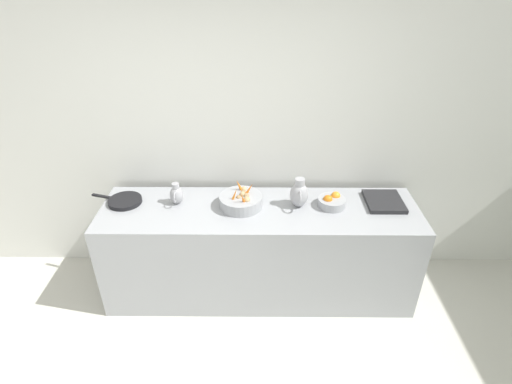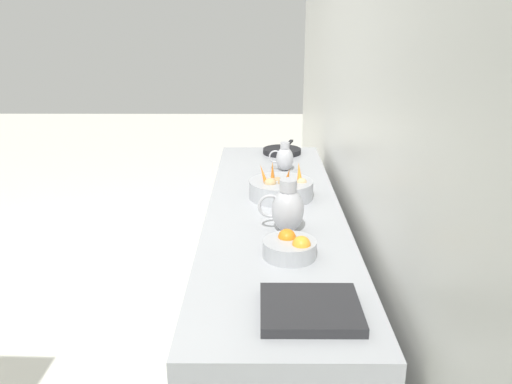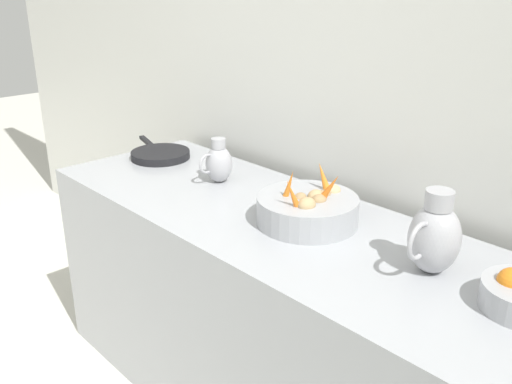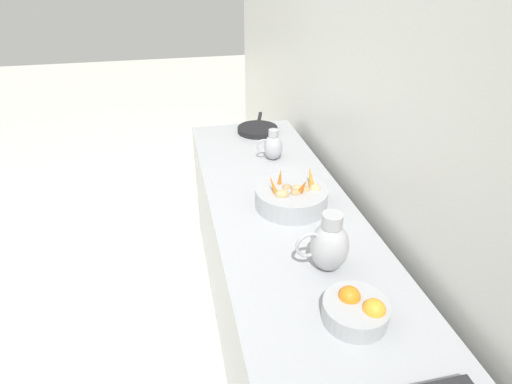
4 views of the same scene
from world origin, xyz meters
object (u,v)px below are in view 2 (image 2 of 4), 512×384
object	(u,v)px
metal_pitcher_tall	(287,208)
orange_bowl	(291,247)
vegetable_colander	(281,189)
metal_pitcher_short	(284,158)
skillet_on_counter	(282,151)

from	to	relation	value
metal_pitcher_tall	orange_bowl	bearing A→B (deg)	90.42
vegetable_colander	metal_pitcher_short	size ratio (longest dim) A/B	1.89
vegetable_colander	orange_bowl	distance (m)	0.75
orange_bowl	metal_pitcher_tall	bearing A→B (deg)	-89.58
vegetable_colander	skillet_on_counter	size ratio (longest dim) A/B	0.79
metal_pitcher_tall	skillet_on_counter	xyz separation A→B (m)	(-0.04, -1.45, -0.10)
metal_pitcher_tall	metal_pitcher_short	size ratio (longest dim) A/B	1.35
orange_bowl	metal_pitcher_tall	world-z (taller)	metal_pitcher_tall
orange_bowl	metal_pitcher_short	xyz separation A→B (m)	(-0.03, -1.28, 0.04)
metal_pitcher_tall	vegetable_colander	bearing A→B (deg)	-89.12
orange_bowl	vegetable_colander	bearing A→B (deg)	-89.29
metal_pitcher_tall	metal_pitcher_short	xyz separation A→B (m)	(-0.03, -1.01, -0.03)
orange_bowl	metal_pitcher_short	size ratio (longest dim) A/B	1.20
orange_bowl	metal_pitcher_tall	size ratio (longest dim) A/B	0.89
skillet_on_counter	vegetable_colander	bearing A→B (deg)	87.33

